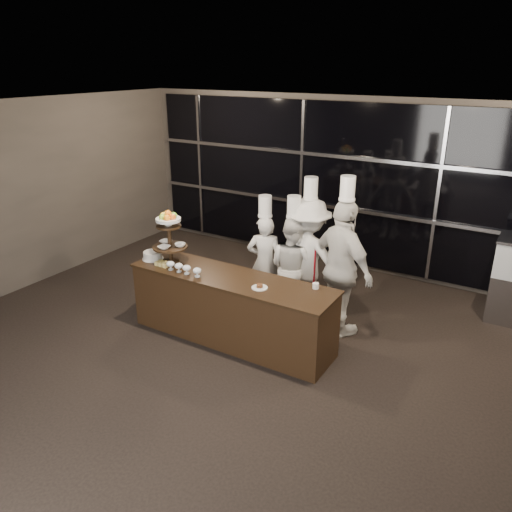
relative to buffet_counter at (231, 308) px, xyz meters
The scene contains 13 objects.
room 2.10m from the buffet_counter, 70.44° to the right, with size 10.00×10.00×10.00m.
window_wall 3.43m from the buffet_counter, 79.22° to the left, with size 8.60×0.10×2.80m.
buffet_counter is the anchor object (origin of this frame).
display_stand 1.33m from the buffet_counter, behind, with size 0.48×0.48×0.74m.
compotes 0.84m from the buffet_counter, 159.97° to the right, with size 0.55×0.11×0.12m.
layer_cake 1.38m from the buffet_counter, behind, with size 0.30×0.30×0.11m.
pastry_squares 1.12m from the buffet_counter, behind, with size 0.20×0.13×0.05m.
small_plate 0.69m from the buffet_counter, 11.43° to the right, with size 0.20×0.20×0.05m.
chef_cup 1.22m from the buffet_counter, 12.95° to the left, with size 0.08×0.08×0.07m, color white.
chef_a 1.11m from the buffet_counter, 95.85° to the left, with size 0.63×0.54×1.75m.
chef_b 1.16m from the buffet_counter, 71.76° to the left, with size 0.85×0.74×1.81m.
chef_c 1.38m from the buffet_counter, 66.51° to the left, with size 1.14×0.66×2.06m.
chef_d 1.56m from the buffet_counter, 38.47° to the left, with size 1.20×0.94×2.20m.
Camera 1 is at (2.73, -3.15, 3.53)m, focal length 35.00 mm.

